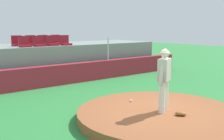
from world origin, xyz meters
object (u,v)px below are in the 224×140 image
object	(u,v)px
pitcher	(164,75)
stadium_chair_4	(17,43)
stadium_chair_0	(25,44)
baseball	(131,101)
fielding_glove	(181,114)
stadium_chair_7	(56,41)
stadium_chair_2	(52,43)
stadium_chair_6	(44,42)
stadium_chair_3	(65,42)
stadium_chair_5	(31,42)
stadium_chair_1	(39,43)

from	to	relation	value
pitcher	stadium_chair_4	xyz separation A→B (m)	(-1.07, 8.21, 0.57)
stadium_chair_0	baseball	bearing A→B (deg)	99.62
baseball	fielding_glove	world-z (taller)	fielding_glove
stadium_chair_0	stadium_chair_7	bearing A→B (deg)	-156.02
stadium_chair_0	stadium_chair_2	world-z (taller)	same
stadium_chair_2	stadium_chair_6	bearing A→B (deg)	-89.74
stadium_chair_4	stadium_chair_2	bearing A→B (deg)	146.73
stadium_chair_3	stadium_chair_5	xyz separation A→B (m)	(-1.38, 0.90, 0.00)
fielding_glove	stadium_chair_6	bearing A→B (deg)	-33.59
baseball	stadium_chair_2	size ratio (longest dim) A/B	0.15
stadium_chair_0	stadium_chair_5	bearing A→B (deg)	-128.17
pitcher	stadium_chair_5	size ratio (longest dim) A/B	3.55
stadium_chair_4	stadium_chair_7	xyz separation A→B (m)	(2.08, 0.02, 0.00)
baseball	stadium_chair_6	size ratio (longest dim) A/B	0.15
stadium_chair_3	stadium_chair_6	xyz separation A→B (m)	(-0.72, 0.96, 0.00)
fielding_glove	stadium_chair_2	size ratio (longest dim) A/B	0.60
pitcher	stadium_chair_5	distance (m)	8.21
stadium_chair_5	stadium_chair_6	xyz separation A→B (m)	(0.66, 0.06, 0.00)
baseball	stadium_chair_1	bearing A→B (deg)	93.02
fielding_glove	stadium_chair_5	distance (m)	8.87
stadium_chair_2	stadium_chair_3	bearing A→B (deg)	177.44
stadium_chair_5	stadium_chair_7	world-z (taller)	same
stadium_chair_7	stadium_chair_0	bearing A→B (deg)	23.98
stadium_chair_0	stadium_chair_2	distance (m)	1.36
stadium_chair_7	pitcher	bearing A→B (deg)	83.02
stadium_chair_1	stadium_chair_5	distance (m)	0.86
pitcher	stadium_chair_1	distance (m)	7.35
stadium_chair_2	baseball	bearing A→B (deg)	86.79
stadium_chair_0	stadium_chair_3	world-z (taller)	same
stadium_chair_6	stadium_chair_7	size ratio (longest dim) A/B	1.00
stadium_chair_3	stadium_chair_6	world-z (taller)	same
stadium_chair_4	stadium_chair_5	world-z (taller)	same
stadium_chair_0	stadium_chair_3	bearing A→B (deg)	179.32
pitcher	stadium_chair_7	bearing A→B (deg)	58.45
stadium_chair_1	stadium_chair_2	xyz separation A→B (m)	(0.66, -0.01, 0.00)
stadium_chair_1	stadium_chair_2	size ratio (longest dim) A/B	1.00
fielding_glove	stadium_chair_3	bearing A→B (deg)	-38.99
stadium_chair_2	stadium_chair_6	distance (m)	0.93
stadium_chair_0	stadium_chair_7	world-z (taller)	same
stadium_chair_1	stadium_chair_6	xyz separation A→B (m)	(0.65, 0.91, 0.00)
stadium_chair_6	stadium_chair_2	bearing A→B (deg)	90.26
pitcher	fielding_glove	distance (m)	1.12
fielding_glove	stadium_chair_3	size ratio (longest dim) A/B	0.60
pitcher	fielding_glove	bearing A→B (deg)	-108.04
stadium_chair_2	stadium_chair_6	xyz separation A→B (m)	(-0.00, 0.93, 0.00)
stadium_chair_0	stadium_chair_5	distance (m)	1.12
pitcher	fielding_glove	xyz separation A→B (m)	(0.06, -0.55, -0.97)
pitcher	stadium_chair_1	bearing A→B (deg)	68.25
pitcher	stadium_chair_3	world-z (taller)	stadium_chair_3
stadium_chair_4	stadium_chair_7	world-z (taller)	same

